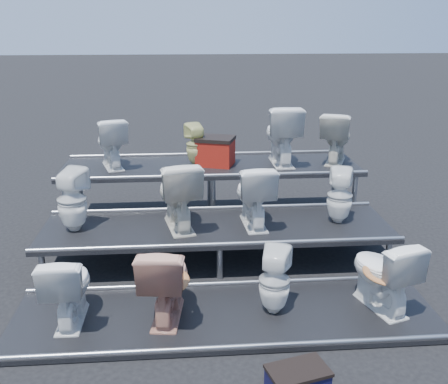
{
  "coord_description": "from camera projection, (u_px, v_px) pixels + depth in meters",
  "views": [
    {
      "loc": [
        -0.35,
        -5.59,
        2.82
      ],
      "look_at": [
        0.09,
        0.1,
        0.85
      ],
      "focal_mm": 40.0,
      "sensor_mm": 36.0,
      "label": 1
    }
  ],
  "objects": [
    {
      "name": "ground",
      "position": [
        217.0,
        259.0,
        6.22
      ],
      "size": [
        80.0,
        80.0,
        0.0
      ],
      "primitive_type": "plane",
      "color": "black",
      "rests_on": "ground"
    },
    {
      "name": "tier_front",
      "position": [
        226.0,
        315.0,
        4.98
      ],
      "size": [
        4.2,
        1.2,
        0.06
      ],
      "primitive_type": "cube",
      "color": "black",
      "rests_on": "ground"
    },
    {
      "name": "tier_mid",
      "position": [
        217.0,
        243.0,
        6.14
      ],
      "size": [
        4.2,
        1.2,
        0.46
      ],
      "primitive_type": "cube",
      "color": "black",
      "rests_on": "ground"
    },
    {
      "name": "tier_back",
      "position": [
        211.0,
        193.0,
        7.3
      ],
      "size": [
        4.2,
        1.2,
        0.86
      ],
      "primitive_type": "cube",
      "color": "black",
      "rests_on": "ground"
    },
    {
      "name": "toilet_0",
      "position": [
        68.0,
        287.0,
        4.74
      ],
      "size": [
        0.41,
        0.71,
        0.73
      ],
      "primitive_type": "imported",
      "rotation": [
        0.0,
        0.0,
        3.14
      ],
      "color": "white",
      "rests_on": "tier_front"
    },
    {
      "name": "toilet_1",
      "position": [
        166.0,
        280.0,
        4.8
      ],
      "size": [
        0.54,
        0.83,
        0.79
      ],
      "primitive_type": "imported",
      "rotation": [
        0.0,
        0.0,
        3.02
      ],
      "color": "tan",
      "rests_on": "tier_front"
    },
    {
      "name": "toilet_2",
      "position": [
        275.0,
        281.0,
        4.89
      ],
      "size": [
        0.4,
        0.4,
        0.68
      ],
      "primitive_type": "imported",
      "rotation": [
        0.0,
        0.0,
        2.78
      ],
      "color": "white",
      "rests_on": "tier_front"
    },
    {
      "name": "toilet_3",
      "position": [
        382.0,
        272.0,
        4.96
      ],
      "size": [
        0.64,
        0.85,
        0.77
      ],
      "primitive_type": "imported",
      "rotation": [
        0.0,
        0.0,
        3.44
      ],
      "color": "white",
      "rests_on": "tier_front"
    },
    {
      "name": "toilet_4",
      "position": [
        72.0,
        200.0,
        5.82
      ],
      "size": [
        0.45,
        0.45,
        0.75
      ],
      "primitive_type": "imported",
      "rotation": [
        0.0,
        0.0,
        2.72
      ],
      "color": "white",
      "rests_on": "tier_mid"
    },
    {
      "name": "toilet_5",
      "position": [
        178.0,
        194.0,
        5.89
      ],
      "size": [
        0.62,
        0.9,
        0.84
      ],
      "primitive_type": "imported",
      "rotation": [
        0.0,
        0.0,
        3.34
      ],
      "color": "beige",
      "rests_on": "tier_mid"
    },
    {
      "name": "toilet_6",
      "position": [
        253.0,
        194.0,
        5.97
      ],
      "size": [
        0.49,
        0.79,
        0.78
      ],
      "primitive_type": "imported",
      "rotation": [
        0.0,
        0.0,
        3.21
      ],
      "color": "white",
      "rests_on": "tier_mid"
    },
    {
      "name": "toilet_7",
      "position": [
        340.0,
        196.0,
        6.07
      ],
      "size": [
        0.39,
        0.39,
        0.68
      ],
      "primitive_type": "imported",
      "rotation": [
        0.0,
        0.0,
        2.84
      ],
      "color": "white",
      "rests_on": "tier_mid"
    },
    {
      "name": "toilet_8",
      "position": [
        111.0,
        142.0,
        6.94
      ],
      "size": [
        0.58,
        0.78,
        0.7
      ],
      "primitive_type": "imported",
      "rotation": [
        0.0,
        0.0,
        3.44
      ],
      "color": "white",
      "rests_on": "tier_back"
    },
    {
      "name": "toilet_9",
      "position": [
        196.0,
        145.0,
        7.05
      ],
      "size": [
        0.35,
        0.35,
        0.6
      ],
      "primitive_type": "imported",
      "rotation": [
        0.0,
        0.0,
        3.5
      ],
      "color": "#CDCC7E",
      "rests_on": "tier_back"
    },
    {
      "name": "toilet_10",
      "position": [
        282.0,
        134.0,
        7.1
      ],
      "size": [
        0.48,
        0.84,
        0.85
      ],
      "primitive_type": "imported",
      "rotation": [
        0.0,
        0.0,
        3.15
      ],
      "color": "white",
      "rests_on": "tier_back"
    },
    {
      "name": "toilet_11",
      "position": [
        336.0,
        137.0,
        7.17
      ],
      "size": [
        0.67,
        0.83,
        0.74
      ],
      "primitive_type": "imported",
      "rotation": [
        0.0,
        0.0,
        2.73
      ],
      "color": "beige",
      "rests_on": "tier_back"
    },
    {
      "name": "red_crate",
      "position": [
        215.0,
        153.0,
        7.1
      ],
      "size": [
        0.59,
        0.53,
        0.36
      ],
      "primitive_type": "cube",
      "rotation": [
        0.0,
        0.0,
        -0.32
      ],
      "color": "#9E1B11",
      "rests_on": "tier_back"
    },
    {
      "name": "step_stool",
      "position": [
        298.0,
        381.0,
        4.0
      ],
      "size": [
        0.52,
        0.39,
        0.17
      ],
      "primitive_type": "cube",
      "rotation": [
        0.0,
        0.0,
        0.26
      ],
      "color": "black",
      "rests_on": "ground"
    }
  ]
}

